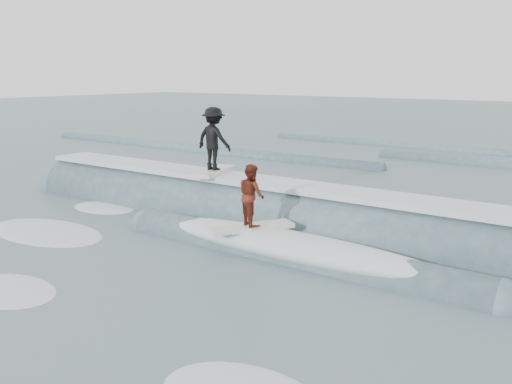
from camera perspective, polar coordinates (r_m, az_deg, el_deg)
The scene contains 6 objects.
ground at distance 12.63m, azimuth -8.28°, elevation -7.22°, with size 160.00×160.00×0.00m, color #3F575C.
breaking_wave at distance 15.26m, azimuth 2.30°, elevation -3.56°, with size 20.25×3.93×2.30m.
surfer_black at distance 16.57m, azimuth -4.25°, elevation 5.12°, with size 1.19×2.07×1.92m.
surfer_red at distance 13.19m, azimuth -0.45°, elevation -0.83°, with size 1.52×1.99×1.54m.
whitewater at distance 13.02m, azimuth -16.91°, elevation -7.03°, with size 12.51×7.65×0.10m.
far_swells at distance 28.02m, azimuth 16.39°, elevation 2.97°, with size 42.17×8.65×0.80m.
Camera 1 is at (8.41, -8.48, 4.10)m, focal length 40.00 mm.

